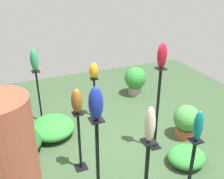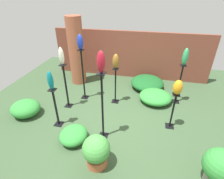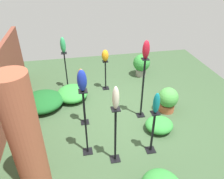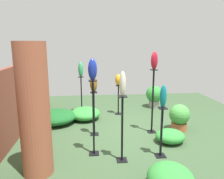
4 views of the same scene
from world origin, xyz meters
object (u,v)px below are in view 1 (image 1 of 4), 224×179
pedestal_jade (39,99)px  pedestal_amber (95,99)px  art_vase_cobalt (96,103)px  art_vase_ruby (162,56)px  art_vase_amber (94,71)px  potted_plant_near_pillar (186,121)px  pedestal_bronze (80,144)px  art_vase_ivory (150,125)px  art_vase_jade (34,60)px  art_vase_teal (198,126)px  art_vase_bronze (77,101)px  pedestal_teal (190,172)px  potted_plant_walkway_edge (135,79)px  pedestal_cobalt (98,174)px  pedestal_ruby (157,113)px

pedestal_jade → pedestal_amber: size_ratio=1.27×
art_vase_cobalt → art_vase_ruby: art_vase_ruby is taller
art_vase_amber → potted_plant_near_pillar: (-1.44, -1.41, -0.74)m
pedestal_bronze → art_vase_ivory: art_vase_ivory is taller
art_vase_jade → art_vase_ivory: bearing=-163.9°
art_vase_ruby → pedestal_jade: bearing=46.0°
pedestal_amber → art_vase_teal: bearing=-169.3°
art_vase_jade → potted_plant_near_pillar: (-1.69, -2.56, -1.05)m
pedestal_jade → art_vase_ivory: 3.31m
art_vase_cobalt → art_vase_bronze: 1.07m
pedestal_teal → pedestal_bronze: size_ratio=0.94×
art_vase_jade → potted_plant_walkway_edge: (0.40, -2.50, -0.98)m
pedestal_amber → pedestal_cobalt: bearing=162.0°
pedestal_bronze → pedestal_cobalt: bearing=178.6°
pedestal_cobalt → art_vase_teal: (-0.21, -1.32, 0.52)m
art_vase_cobalt → potted_plant_near_pillar: size_ratio=0.61×
pedestal_jade → potted_plant_walkway_edge: pedestal_jade is taller
pedestal_jade → pedestal_teal: size_ratio=1.17×
art_vase_bronze → art_vase_jade: bearing=12.0°
pedestal_cobalt → art_vase_ruby: bearing=-56.3°
pedestal_ruby → pedestal_cobalt: bearing=123.7°
art_vase_ruby → pedestal_ruby: bearing=0.0°
art_vase_teal → potted_plant_walkway_edge: size_ratio=0.58×
art_vase_cobalt → art_vase_amber: (2.49, -0.81, -0.63)m
pedestal_cobalt → pedestal_amber: pedestal_cobalt is taller
pedestal_jade → pedestal_bronze: (-1.77, -0.37, -0.05)m
pedestal_teal → art_vase_amber: 2.83m
pedestal_cobalt → art_vase_teal: 1.43m
potted_plant_near_pillar → pedestal_jade: bearing=56.6°
pedestal_bronze → art_vase_cobalt: art_vase_cobalt is taller
pedestal_teal → pedestal_amber: size_ratio=1.08×
pedestal_bronze → art_vase_ivory: (-1.27, -0.50, 1.01)m
pedestal_amber → potted_plant_near_pillar: pedestal_amber is taller
pedestal_ruby → art_vase_jade: size_ratio=3.43×
pedestal_cobalt → pedestal_teal: pedestal_cobalt is taller
pedestal_jade → potted_plant_near_pillar: size_ratio=1.73×
art_vase_cobalt → potted_plant_near_pillar: art_vase_cobalt is taller
art_vase_ivory → pedestal_teal: bearing=-83.4°
pedestal_teal → art_vase_ivory: size_ratio=2.23×
pedestal_amber → pedestal_ruby: size_ratio=0.58×
pedestal_bronze → pedestal_ruby: size_ratio=0.67×
pedestal_ruby → art_vase_jade: bearing=46.0°
pedestal_cobalt → art_vase_cobalt: (0.00, 0.00, 1.02)m
art_vase_amber → potted_plant_near_pillar: size_ratio=0.51×
pedestal_teal → art_vase_teal: size_ratio=2.28×
pedestal_bronze → art_vase_teal: bearing=-132.4°
art_vase_teal → art_vase_amber: (2.70, 0.51, -0.12)m
pedestal_bronze → art_vase_amber: bearing=-27.2°
pedestal_jade → art_vase_ivory: bearing=-163.9°
art_vase_ivory → potted_plant_walkway_edge: size_ratio=0.60×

